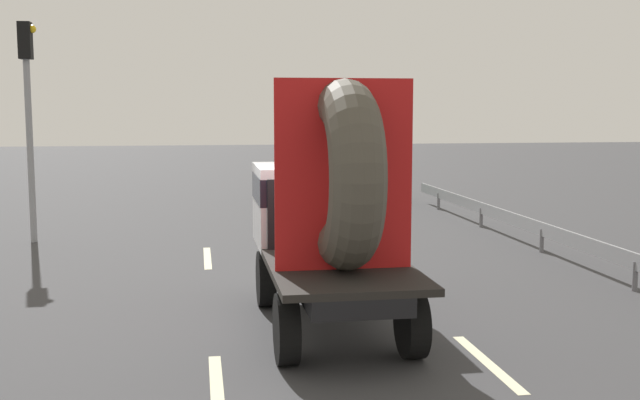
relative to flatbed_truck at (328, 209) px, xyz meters
name	(u,v)px	position (x,y,z in m)	size (l,w,h in m)	color
ground_plane	(322,319)	(-0.04, 0.28, -1.81)	(120.00, 120.00, 0.00)	#38383A
flatbed_truck	(328,209)	(0.00, 0.00, 0.00)	(2.02, 4.85, 3.76)	black
distant_sedan	(352,181)	(3.57, 15.67, -1.08)	(1.80, 4.21, 1.37)	black
traffic_light	(28,99)	(-6.08, 8.47, 1.77)	(0.42, 0.36, 5.46)	gray
guardrail	(509,218)	(5.97, 7.07, -1.28)	(0.10, 15.53, 0.71)	gray
lane_dash_left_near	(217,389)	(-1.78, -2.57, -1.81)	(2.50, 0.16, 0.01)	beige
lane_dash_left_far	(207,258)	(-1.78, 5.67, -1.81)	(2.55, 0.16, 0.01)	beige
lane_dash_right_near	(487,362)	(1.78, -2.15, -1.81)	(2.34, 0.16, 0.01)	beige
lane_dash_right_far	(357,249)	(1.78, 6.19, -1.81)	(2.83, 0.16, 0.01)	beige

